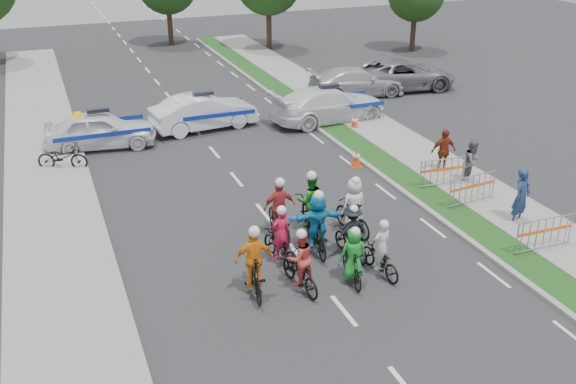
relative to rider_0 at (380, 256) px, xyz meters
name	(u,v)px	position (x,y,z in m)	size (l,w,h in m)	color
ground	(344,311)	(-1.69, -1.22, -0.57)	(90.00, 90.00, 0.00)	#28282B
curb_right	(413,199)	(3.41, 3.78, -0.51)	(0.20, 60.00, 0.12)	gray
grass_strip	(430,196)	(4.11, 3.78, -0.52)	(1.20, 60.00, 0.11)	#164014
sidewalk_right	(473,188)	(5.91, 3.78, -0.51)	(2.40, 60.00, 0.13)	gray
sidewalk_left	(60,263)	(-8.19, 3.78, -0.51)	(3.00, 60.00, 0.13)	gray
rider_0	(380,256)	(0.00, 0.00, 0.00)	(0.76, 1.73, 1.71)	black
rider_1	(353,260)	(-0.89, -0.07, 0.10)	(0.78, 1.67, 1.70)	black
rider_2	(300,267)	(-2.33, 0.14, 0.11)	(0.86, 1.86, 1.82)	black
rider_3	(254,267)	(-3.51, 0.39, 0.20)	(1.06, 1.97, 2.01)	black
rider_4	(351,236)	(-0.31, 1.16, 0.09)	(0.99, 1.71, 1.68)	black
rider_5	(317,226)	(-1.12, 1.76, 0.27)	(1.65, 1.97, 2.01)	black
rider_6	(281,244)	(-2.31, 1.60, 0.04)	(0.96, 1.88, 1.83)	black
rider_7	(353,212)	(0.38, 2.41, 0.18)	(0.87, 1.89, 1.94)	black
rider_8	(310,209)	(-0.78, 3.05, 0.18)	(1.02, 2.10, 2.05)	black
rider_9	(279,214)	(-1.80, 3.03, 0.20)	(1.02, 1.92, 2.00)	black
police_car_0	(100,130)	(-5.89, 13.12, 0.19)	(1.81, 4.49, 1.53)	white
police_car_1	(204,112)	(-1.28, 13.84, 0.21)	(1.66, 4.75, 1.57)	white
police_car_2	(329,104)	(4.39, 12.79, 0.23)	(2.25, 5.54, 1.61)	white
civilian_sedan	(357,82)	(7.58, 16.14, 0.17)	(2.08, 5.11, 1.48)	#B8B7BD
civilian_suv	(402,75)	(10.46, 16.36, 0.23)	(2.67, 5.79, 1.61)	gray
spectator_0	(521,197)	(5.61, 1.06, 0.37)	(0.68, 0.45, 1.88)	navy
spectator_1	(472,162)	(6.13, 4.27, 0.27)	(0.81, 0.63, 1.67)	#56575B
spectator_2	(443,151)	(5.76, 5.55, 0.29)	(1.01, 0.42, 1.72)	maroon
marshal_hiviz	(80,130)	(-6.69, 13.27, 0.23)	(1.03, 0.59, 1.60)	yellow
barrier_0	(544,235)	(5.01, -0.70, -0.01)	(2.00, 0.50, 1.12)	#A5A8AD
barrier_1	(472,190)	(5.01, 2.71, -0.01)	(2.00, 0.50, 1.12)	#A5A8AD
barrier_2	(444,173)	(5.01, 4.33, -0.01)	(2.00, 0.50, 1.12)	#A5A8AD
cone_0	(356,159)	(3.00, 7.24, -0.23)	(0.40, 0.40, 0.70)	#F24C0C
cone_1	(355,123)	(4.96, 11.20, -0.23)	(0.40, 0.40, 0.70)	#F24C0C
parked_bike	(62,157)	(-7.56, 11.15, -0.07)	(0.67, 1.92, 1.01)	black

